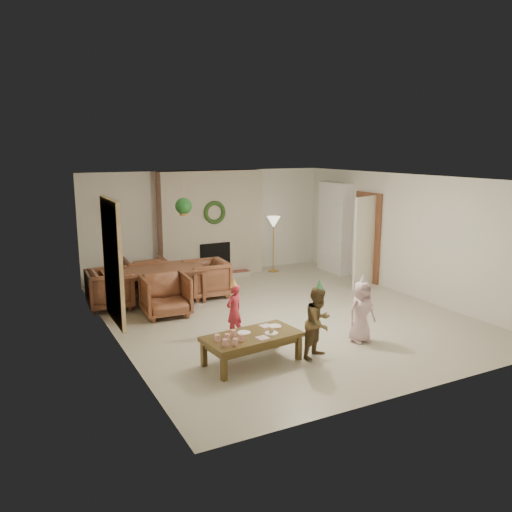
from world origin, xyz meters
TOP-DOWN VIEW (x-y plane):
  - floor at (0.00, 0.00)m, footprint 7.00×7.00m
  - ceiling at (0.00, 0.00)m, footprint 7.00×7.00m
  - wall_back at (0.00, 3.50)m, footprint 7.00×0.00m
  - wall_front at (0.00, -3.50)m, footprint 7.00×0.00m
  - wall_left at (-3.00, 0.00)m, footprint 0.00×7.00m
  - wall_right at (3.00, 0.00)m, footprint 0.00×7.00m
  - fireplace_mass at (0.00, 3.30)m, footprint 2.50×0.40m
  - fireplace_hearth at (0.00, 2.95)m, footprint 1.60×0.30m
  - fireplace_firebox at (0.00, 3.12)m, footprint 0.75×0.12m
  - fireplace_wreath at (0.00, 3.07)m, footprint 0.54×0.10m
  - floor_lamp_base at (1.52, 3.00)m, footprint 0.26×0.26m
  - floor_lamp_post at (1.52, 3.00)m, footprint 0.03×0.03m
  - floor_lamp_shade at (1.52, 3.00)m, footprint 0.33×0.33m
  - bookshelf_carcass at (2.84, 2.30)m, footprint 0.30×1.00m
  - bookshelf_shelf_a at (2.82, 2.30)m, footprint 0.30×0.92m
  - bookshelf_shelf_b at (2.82, 2.30)m, footprint 0.30×0.92m
  - bookshelf_shelf_c at (2.82, 2.30)m, footprint 0.30×0.92m
  - bookshelf_shelf_d at (2.82, 2.30)m, footprint 0.30×0.92m
  - books_row_lower at (2.80, 2.15)m, footprint 0.20×0.40m
  - books_row_mid at (2.80, 2.35)m, footprint 0.20×0.44m
  - books_row_upper at (2.80, 2.20)m, footprint 0.20×0.36m
  - door_frame at (2.96, 1.20)m, footprint 0.05×0.86m
  - door_leaf at (2.58, 0.82)m, footprint 0.77×0.32m
  - curtain_panel at (-2.96, 0.20)m, footprint 0.06×1.20m
  - dining_table at (-1.86, 1.74)m, footprint 2.02×1.20m
  - dining_chair_near at (-1.91, 0.88)m, footprint 0.86×0.88m
  - dining_chair_far at (-1.82, 2.60)m, footprint 0.86×0.88m
  - dining_chair_left at (-2.72, 1.78)m, footprint 0.88×0.86m
  - dining_chair_right at (-0.79, 1.68)m, footprint 0.88×0.86m
  - hanging_plant_cord at (-1.30, 1.50)m, footprint 0.01×0.01m
  - hanging_plant_pot at (-1.30, 1.50)m, footprint 0.16×0.16m
  - hanging_plant_foliage at (-1.30, 1.50)m, footprint 0.32×0.32m
  - coffee_table_top at (-1.47, -1.75)m, footprint 1.45×0.84m
  - coffee_table_apron at (-1.47, -1.75)m, footprint 1.33×0.72m
  - coffee_leg_fl at (-2.06, -2.09)m, footprint 0.08×0.08m
  - coffee_leg_fr at (-0.82, -1.95)m, footprint 0.08×0.08m
  - coffee_leg_bl at (-2.12, -1.54)m, footprint 0.08×0.08m
  - coffee_leg_br at (-0.88, -1.40)m, footprint 0.08×0.08m
  - cup_a at (-1.98, -1.96)m, footprint 0.08×0.08m
  - cup_b at (-2.00, -1.75)m, footprint 0.08×0.08m
  - cup_c at (-1.85, -2.00)m, footprint 0.08×0.08m
  - cup_d at (-1.87, -1.79)m, footprint 0.08×0.08m
  - cup_e at (-1.71, -1.90)m, footprint 0.08×0.08m
  - cup_f at (-1.73, -1.69)m, footprint 0.08×0.08m
  - plate_a at (-1.54, -1.62)m, footprint 0.21×0.21m
  - plate_b at (-1.19, -1.82)m, footprint 0.21×0.21m
  - plate_c at (-1.01, -1.59)m, footprint 0.21×0.21m
  - food_scoop at (-1.19, -1.82)m, footprint 0.08×0.08m
  - napkin_left at (-1.40, -1.93)m, footprint 0.18×0.18m
  - napkin_right at (-1.12, -1.51)m, footprint 0.18×0.18m
  - child_red at (-1.25, -0.68)m, footprint 0.38×0.32m
  - party_hat_red at (-1.25, -0.68)m, footprint 0.13×0.13m
  - child_plaid at (-0.50, -1.99)m, footprint 0.63×0.58m
  - party_hat_plaid at (-0.50, -1.99)m, footprint 0.13×0.13m
  - child_pink at (0.44, -1.79)m, footprint 0.48×0.32m
  - party_hat_pink at (0.44, -1.79)m, footprint 0.15×0.15m

SIDE VIEW (x-z plane):
  - floor at x=0.00m, z-range 0.00..0.00m
  - floor_lamp_base at x=1.52m, z-range 0.00..0.03m
  - fireplace_hearth at x=0.00m, z-range 0.00..0.12m
  - coffee_leg_fl at x=-2.06m, z-range 0.00..0.36m
  - coffee_leg_fr at x=-0.82m, z-range 0.00..0.36m
  - coffee_leg_bl at x=-2.12m, z-range 0.00..0.36m
  - coffee_leg_br at x=-0.88m, z-range 0.00..0.36m
  - coffee_table_apron at x=-1.47m, z-range 0.28..0.36m
  - dining_table at x=-1.86m, z-range 0.00..0.69m
  - dining_chair_near at x=-1.91m, z-range 0.00..0.76m
  - dining_chair_far at x=-1.82m, z-range 0.00..0.76m
  - dining_chair_left at x=-2.72m, z-range 0.00..0.76m
  - dining_chair_right at x=-0.79m, z-range 0.00..0.76m
  - coffee_table_top at x=-1.47m, z-range 0.36..0.42m
  - napkin_left at x=-1.40m, z-range 0.42..0.43m
  - napkin_right at x=-1.12m, z-range 0.42..0.43m
  - plate_a at x=-1.54m, z-range 0.42..0.43m
  - plate_b at x=-1.19m, z-range 0.42..0.43m
  - plate_c at x=-1.01m, z-range 0.42..0.43m
  - child_red at x=-1.25m, z-range 0.00..0.88m
  - fireplace_firebox at x=0.00m, z-range 0.07..0.82m
  - bookshelf_shelf_a at x=2.82m, z-range 0.43..0.47m
  - food_scoop at x=-1.19m, z-range 0.43..0.51m
  - cup_a at x=-1.98m, z-range 0.42..0.52m
  - cup_b at x=-2.00m, z-range 0.42..0.52m
  - cup_c at x=-1.85m, z-range 0.42..0.52m
  - cup_d at x=-1.87m, z-range 0.42..0.52m
  - cup_e at x=-1.71m, z-range 0.42..0.52m
  - cup_f at x=-1.73m, z-range 0.42..0.52m
  - child_pink at x=0.44m, z-range 0.00..0.98m
  - child_plaid at x=-0.50m, z-range 0.00..1.06m
  - books_row_lower at x=2.80m, z-range 0.47..0.71m
  - floor_lamp_post at x=1.52m, z-range 0.02..1.26m
  - bookshelf_shelf_b at x=2.82m, z-range 0.83..0.86m
  - party_hat_red at x=-1.25m, z-range 0.83..1.00m
  - books_row_mid at x=2.80m, z-range 0.87..1.11m
  - door_leaf at x=2.58m, z-range 0.00..2.00m
  - door_frame at x=2.96m, z-range 0.00..2.04m
  - party_hat_pink at x=0.44m, z-range 0.94..1.11m
  - bookshelf_carcass at x=2.84m, z-range 0.00..2.20m
  - party_hat_plaid at x=-0.50m, z-range 1.01..1.19m
  - floor_lamp_shade at x=1.52m, z-range 1.10..1.37m
  - wall_back at x=0.00m, z-range -2.25..4.75m
  - wall_front at x=0.00m, z-range -2.25..4.75m
  - wall_left at x=-3.00m, z-range -2.25..4.75m
  - wall_right at x=3.00m, z-range -2.25..4.75m
  - fireplace_mass at x=0.00m, z-range 0.00..2.50m
  - bookshelf_shelf_c at x=2.82m, z-range 1.24..1.26m
  - curtain_panel at x=-2.96m, z-range 0.25..2.25m
  - books_row_upper at x=2.80m, z-range 1.27..1.49m
  - fireplace_wreath at x=0.00m, z-range 1.28..1.82m
  - bookshelf_shelf_d at x=2.82m, z-range 1.64..1.66m
  - hanging_plant_pot at x=-1.30m, z-range 1.74..1.86m
  - hanging_plant_foliage at x=-1.30m, z-range 1.76..2.08m
  - hanging_plant_cord at x=-1.30m, z-range 1.80..2.50m
  - ceiling at x=0.00m, z-range 2.50..2.50m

